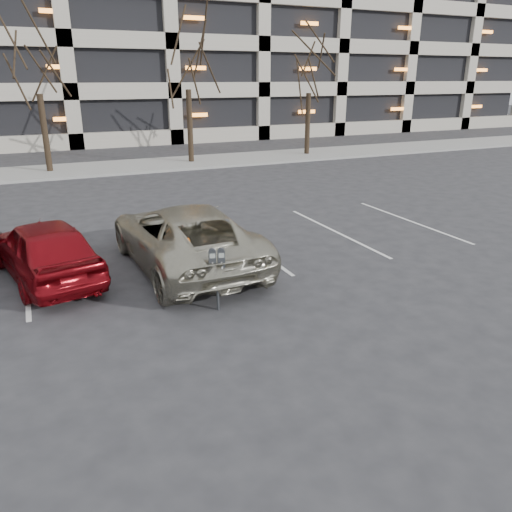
{
  "coord_description": "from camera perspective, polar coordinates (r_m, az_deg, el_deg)",
  "views": [
    {
      "loc": [
        -3.73,
        -9.66,
        4.31
      ],
      "look_at": [
        -0.11,
        -1.57,
        1.13
      ],
      "focal_mm": 35.0,
      "sensor_mm": 36.0,
      "label": 1
    }
  ],
  "objects": [
    {
      "name": "stall_lines",
      "position": [
        12.92,
        -12.32,
        -0.19
      ],
      "size": [
        16.9,
        5.2,
        0.0
      ],
      "color": "silver",
      "rests_on": "ground"
    },
    {
      "name": "sidewalk",
      "position": [
        26.28,
        -15.86,
        9.7
      ],
      "size": [
        80.0,
        4.0,
        0.12
      ],
      "primitive_type": "cube",
      "color": "gray",
      "rests_on": "ground"
    },
    {
      "name": "parking_meter",
      "position": [
        9.52,
        -4.48,
        -0.93
      ],
      "size": [
        0.34,
        0.2,
        1.25
      ],
      "rotation": [
        0.0,
        0.0,
        -0.28
      ],
      "color": "black",
      "rests_on": "ground"
    },
    {
      "name": "tree_b",
      "position": [
        25.71,
        -24.22,
        21.45
      ],
      "size": [
        3.53,
        3.53,
        8.01
      ],
      "color": "black",
      "rests_on": "ground"
    },
    {
      "name": "suv_silver",
      "position": [
        11.98,
        -8.1,
        2.28
      ],
      "size": [
        2.78,
        5.57,
        1.52
      ],
      "rotation": [
        0.0,
        0.0,
        3.19
      ],
      "color": "#AEA994",
      "rests_on": "ground"
    },
    {
      "name": "ground",
      "position": [
        11.22,
        -2.76,
        -2.89
      ],
      "size": [
        140.0,
        140.0,
        0.0
      ],
      "primitive_type": "plane",
      "color": "#28282B",
      "rests_on": "ground"
    },
    {
      "name": "tree_c",
      "position": [
        26.85,
        -7.98,
        23.19
      ],
      "size": [
        3.66,
        3.66,
        8.31
      ],
      "color": "black",
      "rests_on": "ground"
    },
    {
      "name": "parking_garage",
      "position": [
        46.52,
        -4.68,
        25.8
      ],
      "size": [
        52.0,
        20.0,
        19.0
      ],
      "color": "black",
      "rests_on": "ground"
    },
    {
      "name": "tree_d",
      "position": [
        29.61,
        6.2,
        22.1
      ],
      "size": [
        3.4,
        3.4,
        7.73
      ],
      "color": "black",
      "rests_on": "ground"
    },
    {
      "name": "car_red",
      "position": [
        12.05,
        -22.93,
        0.73
      ],
      "size": [
        2.51,
        4.41,
        1.41
      ],
      "primitive_type": "imported",
      "rotation": [
        0.0,
        0.0,
        3.36
      ],
      "color": "maroon",
      "rests_on": "ground"
    }
  ]
}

